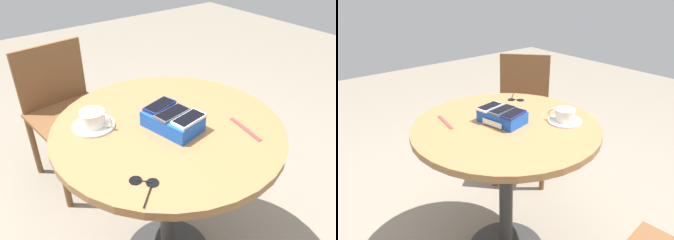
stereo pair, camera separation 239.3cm
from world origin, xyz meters
TOP-DOWN VIEW (x-y plane):
  - round_table at (0.00, 0.00)m, footprint 0.86×0.86m
  - phone_box at (-0.03, -0.01)m, footprint 0.23×0.17m
  - phone_white at (-0.09, -0.02)m, footprint 0.08×0.14m
  - phone_gray at (-0.03, -0.00)m, footprint 0.08×0.14m
  - phone_navy at (0.04, 0.01)m, footprint 0.09×0.14m
  - saucer at (0.15, 0.23)m, footprint 0.16×0.16m
  - coffee_cup at (0.15, 0.23)m, footprint 0.11×0.09m
  - lanyard_strap at (-0.19, -0.21)m, footprint 0.17×0.04m
  - sunglasses at (-0.21, 0.25)m, footprint 0.13×0.10m
  - chair_far_side at (-0.56, 0.62)m, footprint 0.54×0.54m

SIDE VIEW (x-z plane):
  - chair_far_side at x=-0.56m, z-range 0.01..0.90m
  - round_table at x=0.00m, z-range 0.24..1.01m
  - lanyard_strap at x=-0.19m, z-range 0.77..0.78m
  - sunglasses at x=-0.21m, z-range 0.77..0.78m
  - saucer at x=0.15m, z-range 0.77..0.78m
  - phone_box at x=-0.03m, z-range 0.77..0.83m
  - coffee_cup at x=0.15m, z-range 0.78..0.84m
  - phone_gray at x=-0.03m, z-range 0.83..0.84m
  - phone_white at x=-0.09m, z-range 0.83..0.84m
  - phone_navy at x=0.04m, z-range 0.83..0.84m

